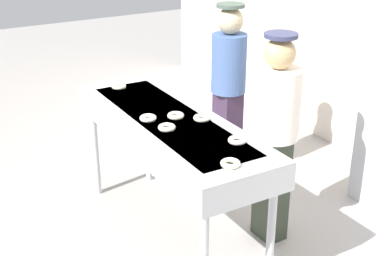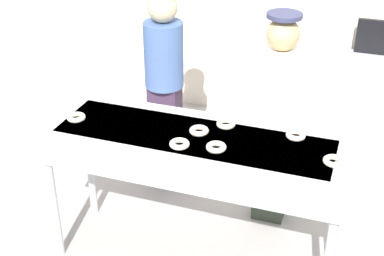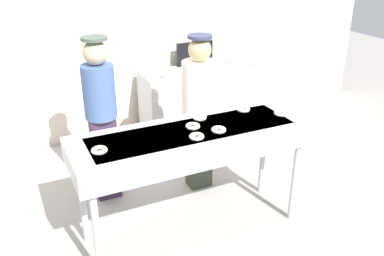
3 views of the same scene
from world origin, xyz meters
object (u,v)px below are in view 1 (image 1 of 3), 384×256
sugar_donut_2 (119,86)px  sugar_donut_6 (202,118)px  sugar_donut_1 (176,116)px  worker_baker (275,127)px  sugar_donut_0 (230,163)px  sugar_donut_3 (237,140)px  fryer_conveyor (169,131)px  sugar_donut_5 (148,118)px  sugar_donut_4 (167,127)px  worker_assistant (228,87)px

sugar_donut_2 → sugar_donut_6: 0.98m
sugar_donut_1 → worker_baker: worker_baker is taller
sugar_donut_0 → sugar_donut_3: 0.34m
fryer_conveyor → sugar_donut_5: 0.20m
sugar_donut_4 → worker_baker: 0.82m
fryer_conveyor → sugar_donut_3: 0.64m
sugar_donut_1 → sugar_donut_2: (-0.82, -0.10, 0.00)m
sugar_donut_2 → sugar_donut_3: bearing=9.6°
fryer_conveyor → sugar_donut_4: (0.18, -0.11, 0.12)m
fryer_conveyor → sugar_donut_2: bearing=-176.2°
sugar_donut_2 → worker_baker: worker_baker is taller
sugar_donut_3 → fryer_conveyor: bearing=-163.1°
sugar_donut_3 → worker_baker: (-0.21, 0.49, -0.09)m
sugar_donut_5 → sugar_donut_0: bearing=6.9°
sugar_donut_4 → sugar_donut_0: bearing=6.1°
sugar_donut_2 → sugar_donut_4: size_ratio=1.00×
fryer_conveyor → sugar_donut_6: sugar_donut_6 is taller
sugar_donut_0 → worker_baker: bearing=123.2°
fryer_conveyor → sugar_donut_1: (0.02, 0.04, 0.12)m
sugar_donut_2 → sugar_donut_4: bearing=-3.6°
sugar_donut_2 → worker_baker: 1.39m
worker_baker → sugar_donut_1: bearing=76.0°
sugar_donut_0 → sugar_donut_5: (-0.90, -0.11, 0.00)m
sugar_donut_2 → worker_assistant: bearing=75.4°
sugar_donut_3 → sugar_donut_6: bearing=-180.0°
sugar_donut_5 → worker_baker: 0.93m
fryer_conveyor → sugar_donut_6: bearing=49.8°
fryer_conveyor → sugar_donut_2: size_ratio=16.68×
worker_baker → sugar_donut_6: bearing=80.6°
sugar_donut_5 → worker_baker: worker_baker is taller
sugar_donut_3 → sugar_donut_4: size_ratio=1.00×
sugar_donut_0 → sugar_donut_4: same height
sugar_donut_3 → worker_assistant: 1.36m
sugar_donut_4 → worker_assistant: (-0.73, 1.00, -0.09)m
sugar_donut_4 → sugar_donut_1: bearing=135.5°
sugar_donut_6 → fryer_conveyor: bearing=-130.2°
sugar_donut_0 → sugar_donut_4: size_ratio=1.00×
worker_assistant → fryer_conveyor: bearing=109.2°
sugar_donut_4 → fryer_conveyor: bearing=147.7°
sugar_donut_3 → worker_baker: size_ratio=0.07×
sugar_donut_3 → sugar_donut_4: same height
sugar_donut_1 → sugar_donut_3: bearing=13.6°
sugar_donut_5 → sugar_donut_4: bearing=9.5°
sugar_donut_4 → sugar_donut_3: bearing=35.2°
sugar_donut_1 → worker_assistant: size_ratio=0.07×
worker_baker → fryer_conveyor: bearing=76.3°
fryer_conveyor → sugar_donut_0: 0.87m
sugar_donut_4 → worker_baker: bearing=74.9°
sugar_donut_6 → sugar_donut_5: bearing=-120.0°
sugar_donut_1 → worker_assistant: worker_assistant is taller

